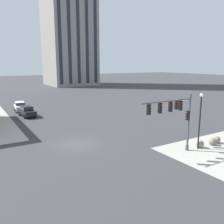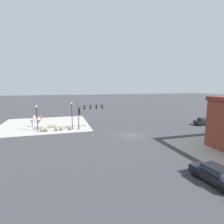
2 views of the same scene
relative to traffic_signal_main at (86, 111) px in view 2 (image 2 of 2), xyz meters
The scene contains 18 objects.
ground_plane 10.84m from the traffic_signal_main, 135.20° to the left, with size 320.00×320.00×0.00m, color #38383A.
sidewalk_corner_slab 12.12m from the traffic_signal_main, 39.88° to the right, with size 20.00×19.00×0.02m, color #A8A399.
traffic_signal_main is the anchor object (origin of this frame).
bollard_sphere_curb_a 4.74m from the traffic_signal_main, ahead, with size 0.80×0.80×0.80m, color gray.
bollard_sphere_curb_b 6.08m from the traffic_signal_main, ahead, with size 0.80×0.80×0.80m, color gray.
bollard_sphere_curb_c 6.89m from the traffic_signal_main, ahead, with size 0.80×0.80×0.80m, color gray.
bollard_sphere_curb_d 8.65m from the traffic_signal_main, ahead, with size 0.80×0.80×0.80m, color gray.
bollard_sphere_curb_e 9.33m from the traffic_signal_main, ahead, with size 0.80×0.80×0.80m, color gray.
bench_near_signal 8.56m from the traffic_signal_main, 25.25° to the right, with size 1.81×0.53×0.49m.
bench_mid_block 10.62m from the traffic_signal_main, 15.56° to the right, with size 1.84×0.67×0.49m.
pedestrian_near_bench 14.66m from the traffic_signal_main, 43.38° to the right, with size 0.54×0.25×1.54m.
pedestrian_at_curb 12.86m from the traffic_signal_main, 26.03° to the right, with size 0.27×0.54×1.77m.
pedestrian_walking_east 17.33m from the traffic_signal_main, 46.63° to the right, with size 0.53×0.30×1.64m.
pedestrian_with_bag 15.31m from the traffic_signal_main, 48.28° to the right, with size 0.40×0.43×1.63m.
street_lamp_corner_near 2.87m from the traffic_signal_main, ahead, with size 0.36×0.36×5.63m.
street_lamp_mid_sidewalk 9.63m from the traffic_signal_main, ahead, with size 0.36×0.36×5.25m.
car_main_northbound_far 27.37m from the traffic_signal_main, behind, with size 4.46×2.01×1.68m.
car_main_southbound_near 25.80m from the traffic_signal_main, 109.66° to the left, with size 2.16×4.53×1.68m.
Camera 2 is at (12.03, 28.95, 9.01)m, focal length 27.96 mm.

